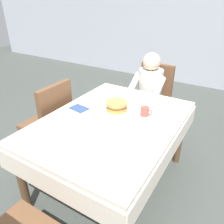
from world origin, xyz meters
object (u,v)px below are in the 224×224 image
chair_diner (153,95)px  cup_coffee (145,111)px  dining_table_main (111,128)px  spoon_near_edge (104,126)px  plate_breakfast (116,111)px  diner_person (149,89)px  knife_right_of_plate (133,117)px  fork_left_of_plate (98,107)px  breakfast_stack (117,106)px  chair_left_side (51,118)px  syrup_pitcher (103,100)px

chair_diner → cup_coffee: 1.02m
dining_table_main → spoon_near_edge: (0.00, -0.13, 0.09)m
plate_breakfast → spoon_near_edge: 0.29m
diner_person → plate_breakfast: 0.86m
cup_coffee → knife_right_of_plate: cup_coffee is taller
knife_right_of_plate → fork_left_of_plate: bearing=95.8°
plate_breakfast → knife_right_of_plate: bearing=-6.0°
plate_breakfast → breakfast_stack: size_ratio=1.34×
dining_table_main → fork_left_of_plate: size_ratio=8.47×
chair_left_side → dining_table_main: bearing=-90.0°
chair_left_side → spoon_near_edge: (0.77, -0.13, 0.21)m
chair_left_side → knife_right_of_plate: (0.92, 0.14, 0.21)m
chair_diner → knife_right_of_plate: 1.07m
breakfast_stack → cup_coffee: 0.27m
chair_diner → syrup_pitcher: (-0.18, -0.93, 0.25)m
cup_coffee → dining_table_main: bearing=-134.2°
syrup_pitcher → fork_left_of_plate: (0.01, -0.11, -0.04)m
dining_table_main → breakfast_stack: size_ratio=7.31×
chair_diner → diner_person: 0.21m
dining_table_main → syrup_pitcher: size_ratio=19.05×
dining_table_main → chair_diner: (-0.07, 1.17, -0.12)m
dining_table_main → breakfast_stack: breakfast_stack is taller
dining_table_main → diner_person: diner_person is taller
chair_left_side → breakfast_stack: 0.79m
dining_table_main → knife_right_of_plate: size_ratio=7.62×
knife_right_of_plate → chair_left_side: bearing=104.4°
syrup_pitcher → plate_breakfast: bearing=-23.2°
dining_table_main → chair_left_side: chair_left_side is taller
dining_table_main → plate_breakfast: plate_breakfast is taller
dining_table_main → chair_diner: chair_diner is taller
chair_left_side → breakfast_stack: bearing=-77.6°
fork_left_of_plate → cup_coffee: bearing=-78.8°
fork_left_of_plate → chair_diner: bearing=-8.8°
syrup_pitcher → breakfast_stack: bearing=-22.2°
plate_breakfast → spoon_near_edge: plate_breakfast is taller
plate_breakfast → fork_left_of_plate: size_ratio=1.56×
chair_diner → spoon_near_edge: chair_diner is taller
breakfast_stack → fork_left_of_plate: (-0.19, -0.02, -0.06)m
chair_diner → fork_left_of_plate: bearing=80.9°
dining_table_main → knife_right_of_plate: (0.15, 0.14, 0.09)m
syrup_pitcher → spoon_near_edge: bearing=-56.2°
diner_person → fork_left_of_plate: size_ratio=6.22×
dining_table_main → syrup_pitcher: (-0.25, 0.24, 0.13)m
spoon_near_edge → chair_left_side: bearing=163.0°
plate_breakfast → syrup_pitcher: 0.22m
cup_coffee → syrup_pitcher: 0.47m
plate_breakfast → syrup_pitcher: bearing=156.8°
chair_diner → knife_right_of_plate: bearing=101.7°
plate_breakfast → chair_left_side: bearing=-167.7°
chair_left_side → fork_left_of_plate: size_ratio=5.17×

